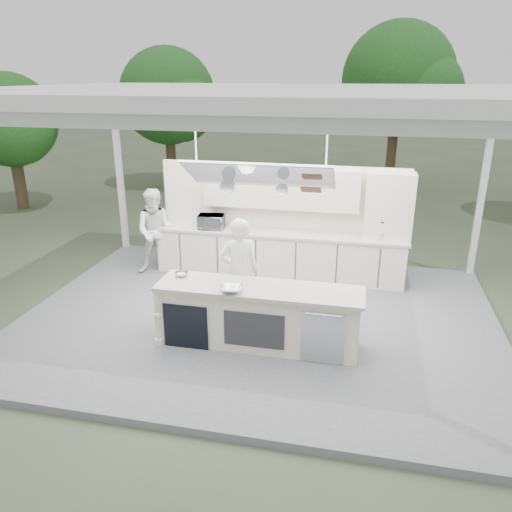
% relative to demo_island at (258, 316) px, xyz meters
% --- Properties ---
extents(ground, '(90.00, 90.00, 0.00)m').
position_rel_demo_island_xyz_m(ground, '(-0.18, 0.91, -0.60)').
color(ground, '#444F36').
rests_on(ground, ground).
extents(stage_deck, '(8.00, 6.00, 0.12)m').
position_rel_demo_island_xyz_m(stage_deck, '(-0.18, 0.91, -0.54)').
color(stage_deck, slate).
rests_on(stage_deck, ground).
extents(tent, '(8.20, 6.20, 3.86)m').
position_rel_demo_island_xyz_m(tent, '(-0.18, 0.90, 3.11)').
color(tent, white).
rests_on(tent, ground).
extents(demo_island, '(3.10, 0.79, 0.95)m').
position_rel_demo_island_xyz_m(demo_island, '(0.00, 0.00, 0.00)').
color(demo_island, white).
rests_on(demo_island, stage_deck).
extents(back_counter, '(5.08, 0.72, 0.95)m').
position_rel_demo_island_xyz_m(back_counter, '(-0.18, 2.81, 0.00)').
color(back_counter, white).
rests_on(back_counter, stage_deck).
extents(back_wall_unit, '(5.05, 0.48, 2.25)m').
position_rel_demo_island_xyz_m(back_wall_unit, '(0.27, 3.03, 0.98)').
color(back_wall_unit, white).
rests_on(back_wall_unit, stage_deck).
extents(tree_cluster, '(19.55, 9.40, 5.85)m').
position_rel_demo_island_xyz_m(tree_cluster, '(-0.34, 10.68, 2.69)').
color(tree_cluster, '#493724').
rests_on(tree_cluster, ground).
extents(head_chef, '(0.78, 0.67, 1.82)m').
position_rel_demo_island_xyz_m(head_chef, '(-0.44, 0.62, 0.43)').
color(head_chef, white).
rests_on(head_chef, stage_deck).
extents(sous_chef, '(1.03, 0.91, 1.77)m').
position_rel_demo_island_xyz_m(sous_chef, '(-2.66, 2.46, 0.41)').
color(sous_chef, white).
rests_on(sous_chef, stage_deck).
extents(toaster_oven, '(0.56, 0.41, 0.29)m').
position_rel_demo_island_xyz_m(toaster_oven, '(-1.56, 2.71, 0.62)').
color(toaster_oven, silver).
rests_on(toaster_oven, back_counter).
extents(bowl_large, '(0.37, 0.37, 0.08)m').
position_rel_demo_island_xyz_m(bowl_large, '(-0.34, -0.24, 0.51)').
color(bowl_large, silver).
rests_on(bowl_large, demo_island).
extents(bowl_small, '(0.23, 0.23, 0.07)m').
position_rel_demo_island_xyz_m(bowl_small, '(-1.25, 0.17, 0.51)').
color(bowl_small, '#B9BCC0').
rests_on(bowl_small, demo_island).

